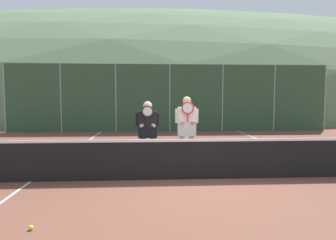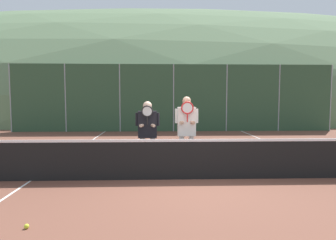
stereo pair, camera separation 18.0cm
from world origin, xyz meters
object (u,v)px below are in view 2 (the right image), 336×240
player_leftmost (148,129)px  car_left_of_center (175,111)px  car_far_left (97,112)px  car_center (250,111)px  car_right_of_center (327,111)px  tennis_ball_on_court (27,226)px  player_center_left (187,128)px

player_leftmost → car_left_of_center: car_left_of_center is taller
car_far_left → car_left_of_center: bearing=3.2°
car_left_of_center → car_center: (4.88, 0.14, -0.04)m
car_far_left → car_right_of_center: (14.58, -0.03, -0.02)m
car_right_of_center → car_center: bearing=174.8°
car_far_left → car_center: (9.73, 0.41, -0.02)m
car_far_left → car_right_of_center: size_ratio=1.00×
car_right_of_center → player_leftmost: bearing=-134.4°
car_left_of_center → car_center: size_ratio=1.00×
player_leftmost → car_left_of_center: (1.33, 11.60, -0.08)m
player_leftmost → tennis_ball_on_court: 3.74m
player_center_left → car_far_left: size_ratio=0.42×
player_center_left → car_right_of_center: size_ratio=0.42×
player_center_left → car_left_of_center: size_ratio=0.41×
tennis_ball_on_court → player_leftmost: bearing=64.0°
player_center_left → car_far_left: player_center_left is taller
player_center_left → tennis_ball_on_court: size_ratio=27.07×
player_center_left → tennis_ball_on_court: bearing=-129.1°
player_leftmost → car_left_of_center: 11.67m
player_leftmost → car_right_of_center: size_ratio=0.39×
car_center → car_right_of_center: car_center is taller
car_right_of_center → tennis_ball_on_court: bearing=-131.0°
player_center_left → car_left_of_center: 11.73m
tennis_ball_on_court → car_right_of_center: bearing=49.0°
player_leftmost → car_right_of_center: bearing=45.6°
car_left_of_center → car_right_of_center: 9.73m
car_center → player_center_left: bearing=-113.9°
car_left_of_center → tennis_ball_on_court: bearing=-101.1°
tennis_ball_on_court → car_left_of_center: bearing=78.9°
player_center_left → car_right_of_center: 15.25m
player_leftmost → car_left_of_center: size_ratio=0.39×
car_far_left → car_right_of_center: 14.58m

